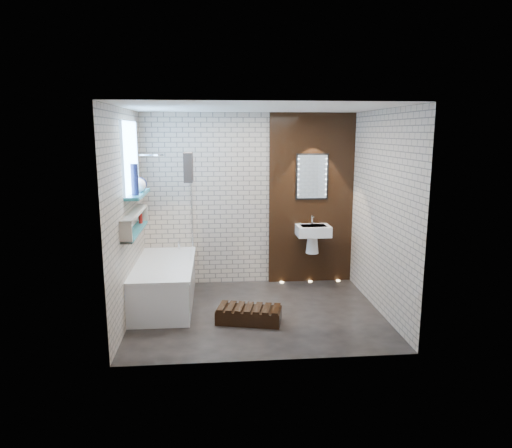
{
  "coord_description": "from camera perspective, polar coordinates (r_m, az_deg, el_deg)",
  "views": [
    {
      "loc": [
        -0.52,
        -5.72,
        2.32
      ],
      "look_at": [
        0.0,
        0.15,
        1.15
      ],
      "focal_mm": 32.74,
      "sensor_mm": 36.0,
      "label": 1
    }
  ],
  "objects": [
    {
      "name": "washbasin",
      "position": [
        7.12,
        6.98,
        -1.28
      ],
      "size": [
        0.5,
        0.36,
        0.58
      ],
      "color": "white",
      "rests_on": "walnut_panel"
    },
    {
      "name": "room_shell",
      "position": [
        5.83,
        0.13,
        1.16
      ],
      "size": [
        3.24,
        3.2,
        2.6
      ],
      "color": "#B6A590",
      "rests_on": "ground"
    },
    {
      "name": "niche_bottles",
      "position": [
        5.94,
        -14.75,
        -0.32
      ],
      "size": [
        0.06,
        1.02,
        0.14
      ],
      "color": "maroon",
      "rests_on": "display_niche"
    },
    {
      "name": "clerestory_window",
      "position": [
        6.17,
        -14.95,
        6.96
      ],
      "size": [
        0.18,
        1.0,
        0.94
      ],
      "color": "#7FADE0",
      "rests_on": "room_shell"
    },
    {
      "name": "towel",
      "position": [
        6.35,
        -8.27,
        6.86
      ],
      "size": [
        0.11,
        0.3,
        0.39
      ],
      "primitive_type": "cube",
      "color": "#292421",
      "rests_on": "bath_screen"
    },
    {
      "name": "bathtub",
      "position": [
        6.53,
        -11.09,
        -7.08
      ],
      "size": [
        0.79,
        1.74,
        0.7
      ],
      "color": "white",
      "rests_on": "ground"
    },
    {
      "name": "ground",
      "position": [
        6.19,
        0.13,
        -10.77
      ],
      "size": [
        3.2,
        3.2,
        0.0
      ],
      "primitive_type": "plane",
      "color": "black",
      "rests_on": "ground"
    },
    {
      "name": "sill_vases",
      "position": [
        6.21,
        -14.17,
        4.81
      ],
      "size": [
        0.18,
        0.54,
        0.39
      ],
      "color": "white",
      "rests_on": "clerestory_window"
    },
    {
      "name": "walnut_panel",
      "position": [
        7.22,
        6.75,
        3.02
      ],
      "size": [
        1.3,
        0.06,
        2.6
      ],
      "primitive_type": "cube",
      "color": "black",
      "rests_on": "ground"
    },
    {
      "name": "bath_screen",
      "position": [
        6.7,
        -8.0,
        2.19
      ],
      "size": [
        0.01,
        0.78,
        1.4
      ],
      "primitive_type": "cube",
      "color": "white",
      "rests_on": "bathtub"
    },
    {
      "name": "display_niche",
      "position": [
        6.06,
        -14.57,
        0.22
      ],
      "size": [
        0.14,
        1.3,
        0.26
      ],
      "color": "teal",
      "rests_on": "room_shell"
    },
    {
      "name": "walnut_step",
      "position": [
        5.87,
        -0.87,
        -11.11
      ],
      "size": [
        0.84,
        0.52,
        0.17
      ],
      "primitive_type": "cube",
      "rotation": [
        0.0,
        0.0,
        -0.24
      ],
      "color": "black",
      "rests_on": "ground"
    },
    {
      "name": "shower_head",
      "position": [
        6.72,
        -11.85,
        8.26
      ],
      "size": [
        0.18,
        0.18,
        0.02
      ],
      "primitive_type": "cylinder",
      "color": "silver",
      "rests_on": "room_shell"
    },
    {
      "name": "floor_uplights",
      "position": [
        7.44,
        6.63,
        -6.98
      ],
      "size": [
        0.96,
        0.06,
        0.01
      ],
      "color": "#FFD899",
      "rests_on": "ground"
    },
    {
      "name": "led_mirror",
      "position": [
        7.14,
        6.88,
        5.76
      ],
      "size": [
        0.5,
        0.02,
        0.7
      ],
      "color": "black",
      "rests_on": "walnut_panel"
    }
  ]
}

